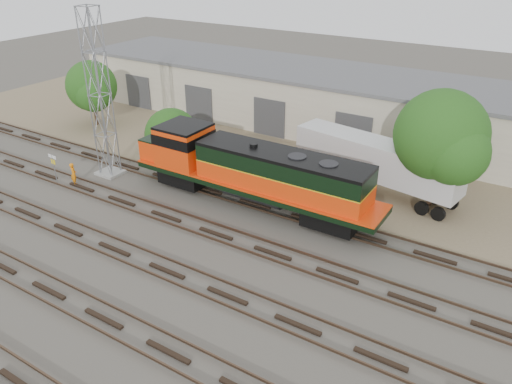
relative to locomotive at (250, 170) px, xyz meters
The scene contains 12 objects.
ground 6.50m from the locomotive, 85.97° to the right, with size 140.00×140.00×0.00m, color #47423A.
dirt_strip 9.34m from the locomotive, 87.31° to the left, with size 80.00×16.00×0.02m, color #726047.
tracks 9.32m from the locomotive, 87.31° to the right, with size 80.00×20.40×0.28m.
warehouse 16.98m from the locomotive, 88.42° to the left, with size 58.40×10.40×5.30m.
locomotive is the anchor object (origin of this frame).
signal_tower 12.29m from the locomotive, behind, with size 1.80×1.80×12.19m.
sign_post 14.75m from the locomotive, 160.94° to the right, with size 0.90×0.12×2.20m.
worker 13.26m from the locomotive, 160.62° to the right, with size 0.63×0.41×1.72m, color orange.
semi_trailer 9.18m from the locomotive, 43.49° to the left, with size 12.36×4.49×3.73m.
tree_west 21.81m from the locomotive, 165.24° to the left, with size 4.94×4.71×6.16m.
tree_mid 10.09m from the locomotive, 160.89° to the left, with size 4.58×4.36×4.36m.
tree_east 12.50m from the locomotive, 29.03° to the left, with size 6.20×5.91×7.98m.
Camera 1 is at (15.83, -19.19, 16.14)m, focal length 35.00 mm.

